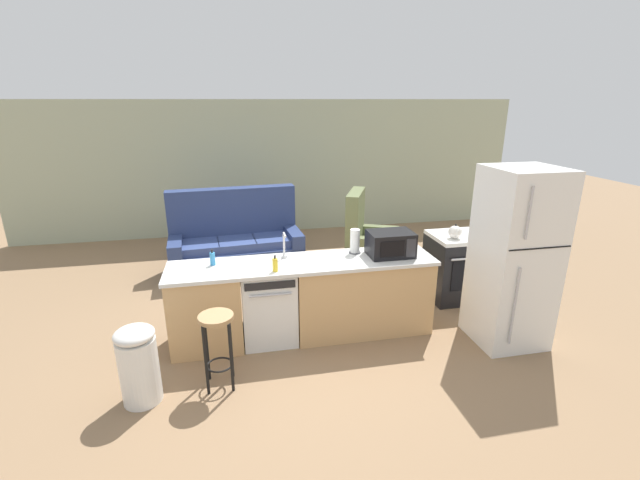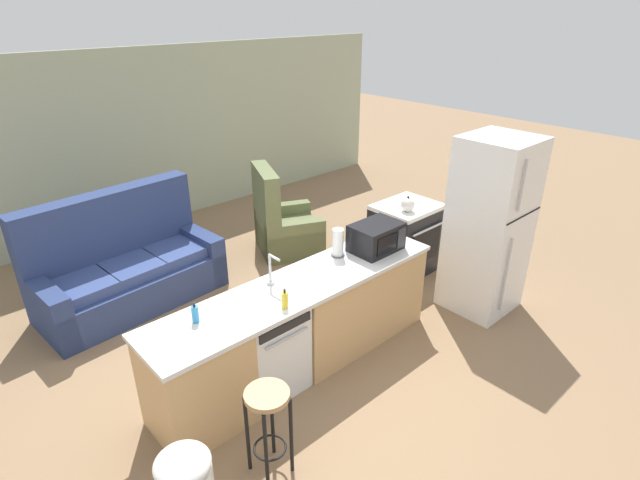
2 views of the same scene
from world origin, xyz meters
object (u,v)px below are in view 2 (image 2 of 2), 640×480
Objects in this scene: dishwasher at (266,347)px; refrigerator at (489,227)px; couch at (125,269)px; paper_towel_roll at (338,243)px; kettle at (408,205)px; bar_stool at (268,415)px; stove_range at (405,238)px; soap_bottle at (285,300)px; armchair at (282,227)px; dish_soap_bottle at (195,314)px; microwave at (376,237)px.

refrigerator is at bearing -11.93° from dishwasher.
refrigerator is at bearing -43.76° from couch.
couch reaches higher than paper_towel_roll.
refrigerator reaches higher than paper_towel_roll.
paper_towel_roll reaches higher than kettle.
stove_range is at bearing 22.55° from bar_stool.
stove_range is 4.39× the size of kettle.
couch reaches higher than soap_bottle.
kettle is at bearing 9.85° from dishwasher.
armchair is at bearing 50.18° from bar_stool.
stove_range is 1.72m from paper_towel_roll.
dish_soap_bottle reaches higher than stove_range.
kettle is 0.17× the size of armchair.
refrigerator is at bearing -11.63° from dish_soap_bottle.
couch reaches higher than microwave.
bar_stool is 3.01m from couch.
stove_range is (2.60, 0.55, 0.03)m from dishwasher.
stove_range is 1.80× the size of microwave.
dish_soap_bottle is at bearing -140.66° from armchair.
armchair reaches higher than microwave.
soap_bottle reaches higher than bar_stool.
kettle reaches higher than stove_range.
bar_stool is at bearing -87.70° from dish_soap_bottle.
dishwasher is 2.66m from stove_range.
paper_towel_roll reaches higher than dish_soap_bottle.
kettle is (3.01, 0.32, 0.01)m from dish_soap_bottle.
bar_stool is (-0.60, -0.54, -0.44)m from soap_bottle.
refrigerator is 0.94× the size of couch.
stove_range is at bearing 16.66° from soap_bottle.
dish_soap_bottle is at bearing -177.81° from paper_towel_roll.
kettle is (2.43, 0.42, 0.56)m from dishwasher.
dish_soap_bottle is at bearing 168.37° from refrigerator.
armchair reaches higher than bar_stool.
paper_towel_roll reaches higher than soap_bottle.
refrigerator reaches higher than dishwasher.
soap_bottle is 0.24× the size of bar_stool.
stove_range is at bearing 7.99° from dish_soap_bottle.
kettle reaches higher than dishwasher.
dishwasher is 1.14× the size of bar_stool.
paper_towel_roll reaches higher than stove_range.
paper_towel_roll is 1.43m from kettle.
couch reaches higher than stove_range.
dish_soap_bottle is at bearing -96.73° from couch.
armchair is at bearing 107.25° from refrigerator.
armchair is (2.37, 1.94, -0.62)m from dish_soap_bottle.
dishwasher is 0.70× the size of armchair.
microwave reaches higher than dish_soap_bottle.
soap_bottle is (-1.33, -0.21, -0.07)m from microwave.
paper_towel_roll is at bearing -166.26° from stove_range.
refrigerator is (-0.00, -1.10, 0.52)m from stove_range.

